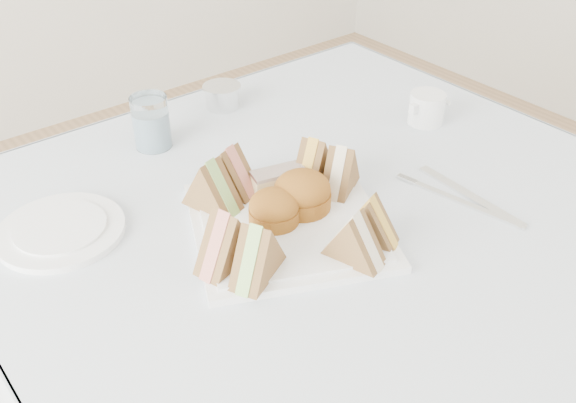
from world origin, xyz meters
TOP-DOWN VIEW (x-y plane):
  - table at (0.00, 0.00)m, footprint 0.90×0.90m
  - tablecloth at (0.00, 0.00)m, footprint 1.02×1.02m
  - serving_plate at (-0.08, 0.02)m, footprint 0.37×0.37m
  - sandwich_fl_a at (-0.20, 0.00)m, footprint 0.10×0.07m
  - sandwich_fl_b at (-0.19, -0.05)m, footprint 0.10×0.08m
  - sandwich_fr_a at (-0.02, -0.08)m, footprint 0.07×0.09m
  - sandwich_fr_b at (-0.07, -0.10)m, footprint 0.06×0.09m
  - sandwich_bl_a at (-0.15, 0.12)m, footprint 0.07×0.10m
  - sandwich_bl_b at (-0.10, 0.14)m, footprint 0.07×0.10m
  - sandwich_br_a at (0.03, 0.04)m, footprint 0.10×0.08m
  - sandwich_br_b at (0.02, 0.08)m, footprint 0.10×0.07m
  - scone_left at (-0.10, 0.03)m, footprint 0.10×0.10m
  - scone_right at (-0.05, 0.03)m, footprint 0.09×0.09m
  - pastry_slice at (-0.05, 0.09)m, footprint 0.09×0.05m
  - side_plate at (-0.35, 0.22)m, footprint 0.22×0.22m
  - water_glass at (-0.12, 0.36)m, footprint 0.07×0.07m
  - tea_strainer at (0.06, 0.41)m, footprint 0.09×0.09m
  - knife at (0.19, -0.10)m, footprint 0.03×0.21m
  - fork at (0.17, -0.11)m, footprint 0.05×0.19m
  - creamer_jug at (0.33, 0.12)m, footprint 0.07×0.07m

SIDE VIEW (x-z plane):
  - table at x=0.00m, z-range 0.00..0.74m
  - tablecloth at x=0.00m, z-range 0.74..0.75m
  - fork at x=0.17m, z-range 0.75..0.75m
  - knife at x=0.19m, z-range 0.75..0.75m
  - side_plate at x=-0.35m, z-range 0.75..0.76m
  - serving_plate at x=-0.08m, z-range 0.75..0.76m
  - tea_strainer at x=0.06m, z-range 0.75..0.79m
  - creamer_jug at x=0.33m, z-range 0.75..0.81m
  - pastry_slice at x=-0.05m, z-range 0.76..0.80m
  - scone_left at x=-0.10m, z-range 0.76..0.81m
  - scone_right at x=-0.05m, z-range 0.76..0.82m
  - water_glass at x=-0.12m, z-range 0.75..0.84m
  - sandwich_fr_a at x=-0.02m, z-range 0.76..0.83m
  - sandwich_fr_b at x=-0.07m, z-range 0.76..0.83m
  - sandwich_br_b at x=0.02m, z-range 0.76..0.84m
  - sandwich_br_a at x=0.03m, z-range 0.76..0.84m
  - sandwich_bl_b at x=-0.10m, z-range 0.76..0.84m
  - sandwich_fl_b at x=-0.19m, z-range 0.76..0.84m
  - sandwich_bl_a at x=-0.15m, z-range 0.76..0.84m
  - sandwich_fl_a at x=-0.20m, z-range 0.76..0.84m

